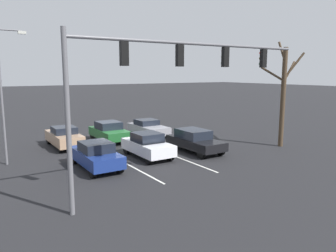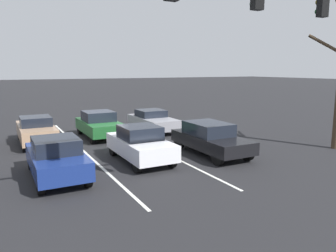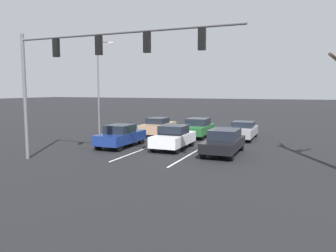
{
  "view_description": "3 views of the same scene",
  "coord_description": "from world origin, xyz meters",
  "px_view_note": "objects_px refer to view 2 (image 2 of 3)",
  "views": [
    {
      "loc": [
        9.91,
        23.76,
        5.43
      ],
      "look_at": [
        -1.45,
        6.03,
        1.98
      ],
      "focal_mm": 35.0,
      "sensor_mm": 36.0,
      "label": 1
    },
    {
      "loc": [
        5.43,
        18.87,
        4.1
      ],
      "look_at": [
        -0.59,
        7.43,
        1.84
      ],
      "focal_mm": 35.0,
      "sensor_mm": 36.0,
      "label": 2
    },
    {
      "loc": [
        -7.94,
        25.84,
        3.96
      ],
      "look_at": [
        -0.12,
        6.65,
        1.66
      ],
      "focal_mm": 35.0,
      "sensor_mm": 36.0,
      "label": 3
    }
  ],
  "objects_px": {
    "car_darkgreen_midlane_second": "(99,124)",
    "car_gray_leftlane_second": "(153,121)",
    "car_white_midlane_front": "(140,144)",
    "car_tan_rightlane_second": "(36,130)",
    "car_navy_rightlane_front": "(56,157)",
    "car_black_leftlane_front": "(210,138)",
    "traffic_signal_gantry": "(143,8)"
  },
  "relations": [
    {
      "from": "car_black_leftlane_front",
      "to": "traffic_signal_gantry",
      "type": "distance_m",
      "value": 9.38
    },
    {
      "from": "car_darkgreen_midlane_second",
      "to": "traffic_signal_gantry",
      "type": "height_order",
      "value": "traffic_signal_gantry"
    },
    {
      "from": "car_white_midlane_front",
      "to": "car_darkgreen_midlane_second",
      "type": "distance_m",
      "value": 5.97
    },
    {
      "from": "car_darkgreen_midlane_second",
      "to": "car_gray_leftlane_second",
      "type": "xyz_separation_m",
      "value": [
        -3.69,
        -0.29,
        -0.08
      ]
    },
    {
      "from": "car_white_midlane_front",
      "to": "car_tan_rightlane_second",
      "type": "relative_size",
      "value": 0.94
    },
    {
      "from": "car_white_midlane_front",
      "to": "car_darkgreen_midlane_second",
      "type": "bearing_deg",
      "value": -88.51
    },
    {
      "from": "car_tan_rightlane_second",
      "to": "car_gray_leftlane_second",
      "type": "xyz_separation_m",
      "value": [
        -7.28,
        -0.4,
        -0.05
      ]
    },
    {
      "from": "traffic_signal_gantry",
      "to": "car_darkgreen_midlane_second",
      "type": "bearing_deg",
      "value": -100.68
    },
    {
      "from": "car_darkgreen_midlane_second",
      "to": "car_gray_leftlane_second",
      "type": "relative_size",
      "value": 0.97
    },
    {
      "from": "car_gray_leftlane_second",
      "to": "traffic_signal_gantry",
      "type": "bearing_deg",
      "value": 64.13
    },
    {
      "from": "car_navy_rightlane_front",
      "to": "car_white_midlane_front",
      "type": "bearing_deg",
      "value": -170.56
    },
    {
      "from": "car_navy_rightlane_front",
      "to": "traffic_signal_gantry",
      "type": "relative_size",
      "value": 0.35
    },
    {
      "from": "car_navy_rightlane_front",
      "to": "car_white_midlane_front",
      "type": "height_order",
      "value": "car_white_midlane_front"
    },
    {
      "from": "car_gray_leftlane_second",
      "to": "car_white_midlane_front",
      "type": "bearing_deg",
      "value": 60.52
    },
    {
      "from": "car_white_midlane_front",
      "to": "car_tan_rightlane_second",
      "type": "bearing_deg",
      "value": -57.47
    },
    {
      "from": "car_black_leftlane_front",
      "to": "car_darkgreen_midlane_second",
      "type": "bearing_deg",
      "value": -60.3
    },
    {
      "from": "car_white_midlane_front",
      "to": "traffic_signal_gantry",
      "type": "bearing_deg",
      "value": 68.13
    },
    {
      "from": "car_black_leftlane_front",
      "to": "car_tan_rightlane_second",
      "type": "relative_size",
      "value": 1.03
    },
    {
      "from": "car_navy_rightlane_front",
      "to": "traffic_signal_gantry",
      "type": "xyz_separation_m",
      "value": [
        -1.29,
        5.41,
        4.69
      ]
    },
    {
      "from": "car_black_leftlane_front",
      "to": "car_tan_rightlane_second",
      "type": "distance_m",
      "value": 9.59
    },
    {
      "from": "car_navy_rightlane_front",
      "to": "car_white_midlane_front",
      "type": "xyz_separation_m",
      "value": [
        -3.7,
        -0.62,
        0.01
      ]
    },
    {
      "from": "car_navy_rightlane_front",
      "to": "car_gray_leftlane_second",
      "type": "xyz_separation_m",
      "value": [
        -7.24,
        -6.87,
        -0.07
      ]
    },
    {
      "from": "car_tan_rightlane_second",
      "to": "car_darkgreen_midlane_second",
      "type": "bearing_deg",
      "value": -178.25
    },
    {
      "from": "car_tan_rightlane_second",
      "to": "car_white_midlane_front",
      "type": "bearing_deg",
      "value": 122.53
    },
    {
      "from": "car_tan_rightlane_second",
      "to": "car_gray_leftlane_second",
      "type": "relative_size",
      "value": 1.01
    },
    {
      "from": "car_darkgreen_midlane_second",
      "to": "car_tan_rightlane_second",
      "type": "bearing_deg",
      "value": 1.75
    },
    {
      "from": "car_tan_rightlane_second",
      "to": "car_darkgreen_midlane_second",
      "type": "xyz_separation_m",
      "value": [
        -3.58,
        -0.11,
        0.03
      ]
    },
    {
      "from": "car_gray_leftlane_second",
      "to": "traffic_signal_gantry",
      "type": "distance_m",
      "value": 14.45
    },
    {
      "from": "car_white_midlane_front",
      "to": "car_darkgreen_midlane_second",
      "type": "xyz_separation_m",
      "value": [
        0.16,
        -5.97,
        -0.0
      ]
    },
    {
      "from": "car_navy_rightlane_front",
      "to": "car_gray_leftlane_second",
      "type": "bearing_deg",
      "value": -136.5
    },
    {
      "from": "car_gray_leftlane_second",
      "to": "traffic_signal_gantry",
      "type": "height_order",
      "value": "traffic_signal_gantry"
    },
    {
      "from": "car_white_midlane_front",
      "to": "traffic_signal_gantry",
      "type": "distance_m",
      "value": 8.0
    }
  ]
}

